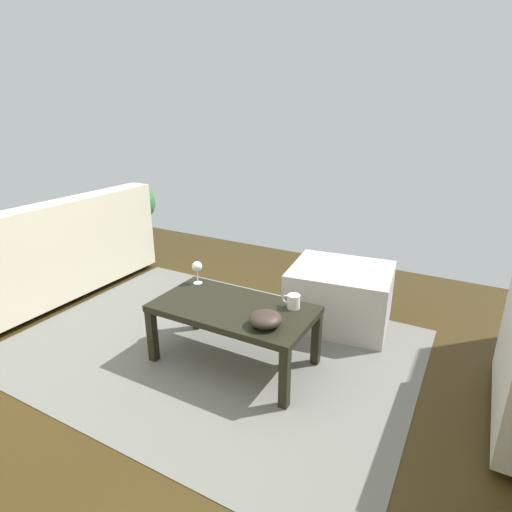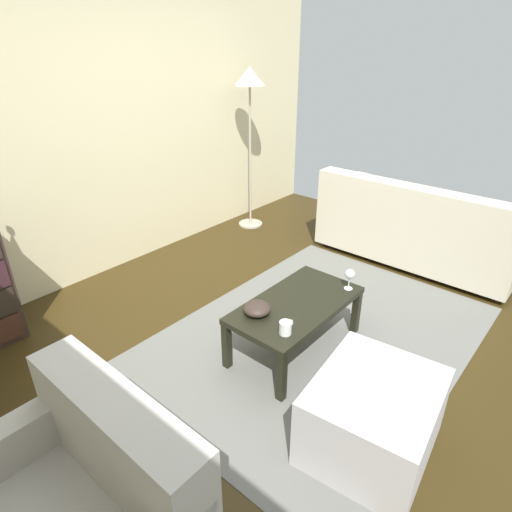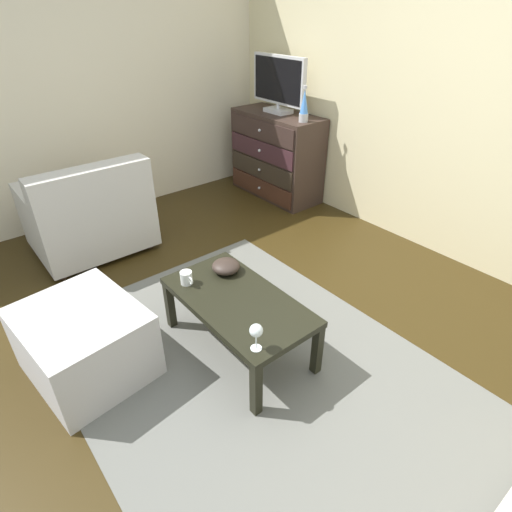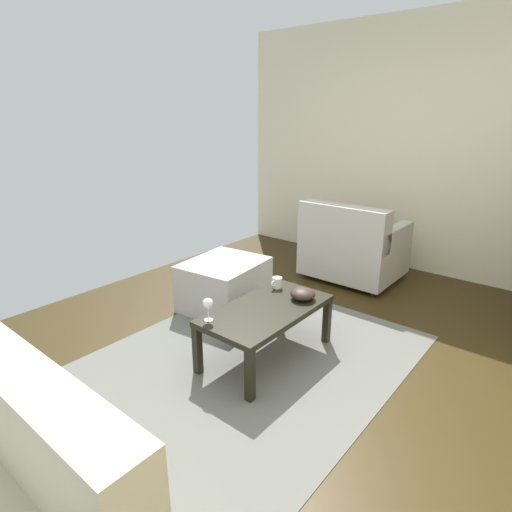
{
  "view_description": "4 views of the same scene",
  "coord_description": "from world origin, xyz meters",
  "px_view_note": "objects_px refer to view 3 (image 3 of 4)",
  "views": [
    {
      "loc": [
        -1.23,
        1.77,
        1.53
      ],
      "look_at": [
        -0.21,
        -0.08,
        0.76
      ],
      "focal_mm": 29.3,
      "sensor_mm": 36.0,
      "label": 1
    },
    {
      "loc": [
        -2.1,
        -1.55,
        2.0
      ],
      "look_at": [
        -0.21,
        0.06,
        0.75
      ],
      "focal_mm": 30.38,
      "sensor_mm": 36.0,
      "label": 2
    },
    {
      "loc": [
        1.57,
        -1.29,
        1.91
      ],
      "look_at": [
        0.24,
        -0.21,
        0.84
      ],
      "focal_mm": 29.01,
      "sensor_mm": 36.0,
      "label": 3
    },
    {
      "loc": [
        2.06,
        1.48,
        1.67
      ],
      "look_at": [
        0.09,
        -0.14,
        0.8
      ],
      "focal_mm": 29.26,
      "sensor_mm": 36.0,
      "label": 4
    }
  ],
  "objects_px": {
    "dresser": "(276,156)",
    "bowl_decorative": "(226,266)",
    "tv": "(279,83)",
    "coffee_table": "(238,305)",
    "armchair": "(89,215)",
    "ottoman": "(85,342)",
    "wine_glass": "(256,331)",
    "mug": "(187,278)",
    "lava_lamp": "(304,106)"
  },
  "relations": [
    {
      "from": "dresser",
      "to": "bowl_decorative",
      "type": "xyz_separation_m",
      "value": [
        1.42,
        -1.7,
        -0.02
      ]
    },
    {
      "from": "tv",
      "to": "coffee_table",
      "type": "bearing_deg",
      "value": -46.95
    },
    {
      "from": "tv",
      "to": "armchair",
      "type": "bearing_deg",
      "value": -91.5
    },
    {
      "from": "ottoman",
      "to": "bowl_decorative",
      "type": "bearing_deg",
      "value": 81.7
    },
    {
      "from": "wine_glass",
      "to": "ottoman",
      "type": "height_order",
      "value": "wine_glass"
    },
    {
      "from": "ottoman",
      "to": "tv",
      "type": "bearing_deg",
      "value": 116.28
    },
    {
      "from": "armchair",
      "to": "ottoman",
      "type": "relative_size",
      "value": 1.32
    },
    {
      "from": "dresser",
      "to": "bowl_decorative",
      "type": "height_order",
      "value": "dresser"
    },
    {
      "from": "dresser",
      "to": "wine_glass",
      "type": "height_order",
      "value": "dresser"
    },
    {
      "from": "dresser",
      "to": "coffee_table",
      "type": "xyz_separation_m",
      "value": [
        1.7,
        -1.82,
        -0.11
      ]
    },
    {
      "from": "ottoman",
      "to": "wine_glass",
      "type": "bearing_deg",
      "value": 38.01
    },
    {
      "from": "dresser",
      "to": "wine_glass",
      "type": "distance_m",
      "value": 2.89
    },
    {
      "from": "tv",
      "to": "bowl_decorative",
      "type": "bearing_deg",
      "value": -50.13
    },
    {
      "from": "tv",
      "to": "ottoman",
      "type": "xyz_separation_m",
      "value": [
        1.31,
        -2.65,
        -0.97
      ]
    },
    {
      "from": "dresser",
      "to": "bowl_decorative",
      "type": "distance_m",
      "value": 2.22
    },
    {
      "from": "tv",
      "to": "mug",
      "type": "height_order",
      "value": "tv"
    },
    {
      "from": "mug",
      "to": "coffee_table",
      "type": "bearing_deg",
      "value": 25.24
    },
    {
      "from": "lava_lamp",
      "to": "armchair",
      "type": "bearing_deg",
      "value": -103.83
    },
    {
      "from": "lava_lamp",
      "to": "coffee_table",
      "type": "bearing_deg",
      "value": -54.25
    },
    {
      "from": "coffee_table",
      "to": "ottoman",
      "type": "height_order",
      "value": "ottoman"
    },
    {
      "from": "coffee_table",
      "to": "ottoman",
      "type": "relative_size",
      "value": 1.38
    },
    {
      "from": "wine_glass",
      "to": "armchair",
      "type": "xyz_separation_m",
      "value": [
        -2.17,
        -0.07,
        -0.16
      ]
    },
    {
      "from": "lava_lamp",
      "to": "armchair",
      "type": "distance_m",
      "value": 2.2
    },
    {
      "from": "dresser",
      "to": "armchair",
      "type": "height_order",
      "value": "dresser"
    },
    {
      "from": "dresser",
      "to": "lava_lamp",
      "type": "bearing_deg",
      "value": -5.88
    },
    {
      "from": "wine_glass",
      "to": "ottoman",
      "type": "distance_m",
      "value": 1.06
    },
    {
      "from": "wine_glass",
      "to": "lava_lamp",
      "type": "bearing_deg",
      "value": 130.53
    },
    {
      "from": "dresser",
      "to": "armchair",
      "type": "relative_size",
      "value": 1.13
    },
    {
      "from": "lava_lamp",
      "to": "bowl_decorative",
      "type": "height_order",
      "value": "lava_lamp"
    },
    {
      "from": "mug",
      "to": "ottoman",
      "type": "relative_size",
      "value": 0.16
    },
    {
      "from": "mug",
      "to": "lava_lamp",
      "type": "bearing_deg",
      "value": 116.3
    },
    {
      "from": "mug",
      "to": "bowl_decorative",
      "type": "distance_m",
      "value": 0.27
    },
    {
      "from": "ottoman",
      "to": "dresser",
      "type": "bearing_deg",
      "value": 116.13
    },
    {
      "from": "armchair",
      "to": "mug",
      "type": "bearing_deg",
      "value": 3.69
    },
    {
      "from": "coffee_table",
      "to": "mug",
      "type": "height_order",
      "value": "mug"
    },
    {
      "from": "dresser",
      "to": "mug",
      "type": "xyz_separation_m",
      "value": [
        1.38,
        -1.97,
        -0.02
      ]
    },
    {
      "from": "coffee_table",
      "to": "mug",
      "type": "xyz_separation_m",
      "value": [
        -0.32,
        -0.15,
        0.09
      ]
    },
    {
      "from": "mug",
      "to": "ottoman",
      "type": "height_order",
      "value": "mug"
    },
    {
      "from": "dresser",
      "to": "tv",
      "type": "xyz_separation_m",
      "value": [
        -0.02,
        0.02,
        0.74
      ]
    },
    {
      "from": "wine_glass",
      "to": "tv",
      "type": "bearing_deg",
      "value": 136.28
    },
    {
      "from": "coffee_table",
      "to": "bowl_decorative",
      "type": "height_order",
      "value": "bowl_decorative"
    },
    {
      "from": "coffee_table",
      "to": "armchair",
      "type": "relative_size",
      "value": 1.05
    },
    {
      "from": "lava_lamp",
      "to": "coffee_table",
      "type": "height_order",
      "value": "lava_lamp"
    },
    {
      "from": "dresser",
      "to": "lava_lamp",
      "type": "height_order",
      "value": "lava_lamp"
    },
    {
      "from": "dresser",
      "to": "wine_glass",
      "type": "relative_size",
      "value": 6.66
    },
    {
      "from": "dresser",
      "to": "coffee_table",
      "type": "height_order",
      "value": "dresser"
    },
    {
      "from": "tv",
      "to": "mug",
      "type": "distance_m",
      "value": 2.55
    },
    {
      "from": "ottoman",
      "to": "mug",
      "type": "bearing_deg",
      "value": 82.3
    },
    {
      "from": "dresser",
      "to": "mug",
      "type": "height_order",
      "value": "dresser"
    },
    {
      "from": "lava_lamp",
      "to": "dresser",
      "type": "bearing_deg",
      "value": 174.12
    }
  ]
}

